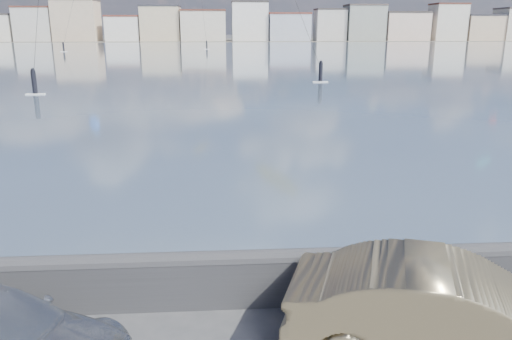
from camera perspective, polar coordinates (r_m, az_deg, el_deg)
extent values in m
cube|color=#3E4D64|center=(97.07, -4.19, 13.06)|extent=(500.00, 177.00, 0.00)
cube|color=#4C473D|center=(205.51, -4.10, 14.59)|extent=(500.00, 60.00, 0.00)
cube|color=#28282B|center=(9.30, -5.76, -12.79)|extent=(400.00, 0.35, 0.90)
cylinder|color=#28282B|center=(9.09, -5.84, -10.30)|extent=(400.00, 0.36, 0.36)
cube|color=beige|center=(202.62, -23.84, 14.93)|extent=(13.00, 11.00, 11.50)
cube|color=#562D23|center=(202.74, -24.04, 16.63)|extent=(13.26, 11.22, 0.60)
cube|color=#CCB293|center=(198.36, -19.79, 15.70)|extent=(15.00, 12.00, 14.00)
cube|color=#4C423D|center=(198.57, -20.00, 17.80)|extent=(15.30, 12.24, 0.60)
cube|color=white|center=(194.69, -14.87, 15.29)|extent=(12.00, 10.00, 8.50)
cube|color=brown|center=(194.72, -14.97, 16.63)|extent=(12.24, 10.20, 0.60)
cube|color=beige|center=(192.69, -10.81, 16.05)|extent=(14.00, 11.00, 12.00)
cube|color=#2D2D33|center=(192.83, -10.91, 17.92)|extent=(14.28, 11.22, 0.60)
cube|color=beige|center=(191.55, -6.01, 16.02)|extent=(16.00, 13.00, 10.50)
cube|color=#562D23|center=(191.64, -6.06, 17.68)|extent=(16.32, 13.26, 0.60)
cube|color=white|center=(191.75, -0.72, 16.55)|extent=(13.00, 10.00, 13.50)
cube|color=#383330|center=(191.95, -0.73, 18.65)|extent=(13.26, 10.20, 0.60)
cube|color=#B2B7C6|center=(193.09, 3.76, 15.92)|extent=(15.00, 12.00, 9.50)
cube|color=brown|center=(193.15, 3.78, 17.42)|extent=(15.30, 12.24, 0.60)
cube|color=beige|center=(195.71, 8.44, 16.01)|extent=(11.00, 9.00, 11.00)
cube|color=#383330|center=(195.82, 8.52, 17.70)|extent=(11.22, 9.18, 0.60)
cube|color=gray|center=(198.82, 12.27, 16.04)|extent=(14.00, 11.00, 12.50)
cube|color=#4C423D|center=(198.98, 12.38, 17.92)|extent=(14.28, 11.22, 0.60)
cube|color=beige|center=(203.55, 16.60, 15.39)|extent=(16.00, 12.00, 10.00)
cube|color=#383330|center=(203.62, 16.72, 16.88)|extent=(16.32, 12.24, 0.60)
cube|color=beige|center=(209.73, 21.02, 15.42)|extent=(12.00, 10.00, 13.00)
cube|color=#562D23|center=(209.90, 21.21, 17.27)|extent=(12.24, 10.20, 0.60)
cube|color=#CCB293|center=(215.59, 24.33, 14.53)|extent=(14.00, 11.00, 9.00)
cube|color=#2D2D33|center=(215.64, 24.48, 15.80)|extent=(14.28, 11.22, 0.60)
imported|color=tan|center=(8.23, 21.43, -15.23)|extent=(5.15, 3.19, 1.60)
cube|color=white|center=(119.49, -5.65, 13.59)|extent=(1.40, 0.42, 0.08)
cylinder|color=black|center=(119.45, -5.66, 14.02)|extent=(0.36, 0.36, 1.70)
sphere|color=black|center=(119.43, -5.67, 14.45)|extent=(0.28, 0.28, 0.28)
cube|color=white|center=(47.31, 7.36, 9.97)|extent=(1.40, 0.42, 0.08)
cylinder|color=black|center=(47.23, 7.40, 11.05)|extent=(0.36, 0.36, 1.70)
sphere|color=black|center=(47.16, 7.44, 12.14)|extent=(0.28, 0.28, 0.28)
cylinder|color=black|center=(51.49, 4.83, 17.98)|extent=(3.10, 9.47, 10.90)
cube|color=white|center=(41.72, -23.89, 7.95)|extent=(1.40, 0.42, 0.08)
cylinder|color=black|center=(41.63, -24.03, 9.18)|extent=(0.36, 0.36, 1.70)
sphere|color=black|center=(41.55, -24.17, 10.40)|extent=(0.28, 0.28, 0.28)
cube|color=white|center=(113.49, -21.09, 12.51)|extent=(1.40, 0.42, 0.08)
cylinder|color=black|center=(113.45, -21.14, 12.96)|extent=(0.36, 0.36, 1.70)
sphere|color=black|center=(113.42, -21.19, 13.41)|extent=(0.28, 0.28, 0.28)
cylinder|color=black|center=(117.33, -20.28, 17.12)|extent=(2.66, 8.84, 15.68)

